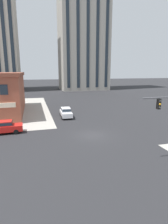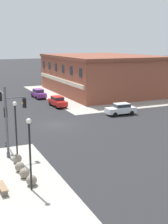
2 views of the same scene
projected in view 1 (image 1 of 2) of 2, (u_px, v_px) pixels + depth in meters
name	position (u px, v px, depth m)	size (l,w,h in m)	color
ground_plane	(92.00, 135.00, 23.76)	(320.00, 320.00, 0.00)	#262628
car_main_northbound_near	(66.00, 112.00, 32.78)	(2.03, 4.47, 1.68)	silver
car_main_northbound_far	(4.00, 127.00, 24.27)	(4.46, 2.02, 1.68)	red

